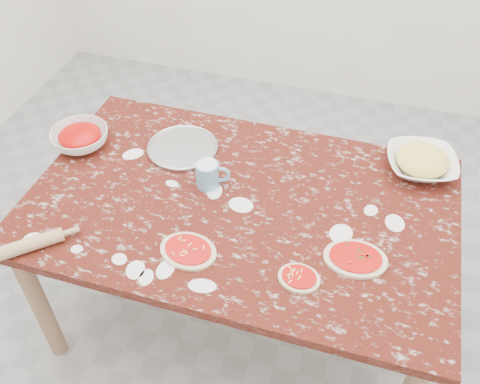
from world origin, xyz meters
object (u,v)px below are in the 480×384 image
object	(u,v)px
sauce_bowl	(80,138)
flour_mug	(208,174)
rolling_pin	(27,245)
pizza_tray	(183,148)
worktable	(240,217)
cheese_bowl	(421,164)

from	to	relation	value
sauce_bowl	flour_mug	world-z (taller)	flour_mug
flour_mug	rolling_pin	world-z (taller)	flour_mug
pizza_tray	sauce_bowl	bearing A→B (deg)	-166.47
worktable	flour_mug	xyz separation A→B (m)	(-0.14, 0.05, 0.14)
worktable	sauce_bowl	size ratio (longest dim) A/B	6.73
rolling_pin	sauce_bowl	bearing A→B (deg)	101.30
sauce_bowl	cheese_bowl	world-z (taller)	sauce_bowl
pizza_tray	sauce_bowl	distance (m)	0.43
pizza_tray	rolling_pin	world-z (taller)	rolling_pin
pizza_tray	flour_mug	xyz separation A→B (m)	(0.18, -0.17, 0.05)
worktable	rolling_pin	bearing A→B (deg)	-144.93
flour_mug	pizza_tray	bearing A→B (deg)	135.88
worktable	cheese_bowl	world-z (taller)	cheese_bowl
worktable	pizza_tray	world-z (taller)	pizza_tray
worktable	cheese_bowl	xyz separation A→B (m)	(0.64, 0.38, 0.12)
sauce_bowl	flour_mug	bearing A→B (deg)	-6.95
worktable	pizza_tray	xyz separation A→B (m)	(-0.32, 0.23, 0.09)
pizza_tray	cheese_bowl	size ratio (longest dim) A/B	1.06
pizza_tray	worktable	bearing A→B (deg)	-35.20
pizza_tray	cheese_bowl	distance (m)	0.97
sauce_bowl	flour_mug	xyz separation A→B (m)	(0.60, -0.07, 0.02)
worktable	sauce_bowl	distance (m)	0.76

